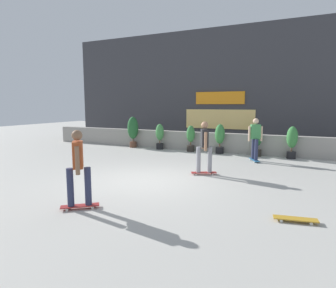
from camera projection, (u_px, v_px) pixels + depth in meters
The scene contains 13 objects.
ground_plane at pixel (147, 180), 8.46m from camera, with size 48.00×48.00×0.00m, color #B2AFA8.
planter_wall at pixel (207, 142), 13.79m from camera, with size 18.00×0.40×0.90m, color gray.
building_backdrop at pixel (228, 87), 17.01m from camera, with size 20.00×2.08×6.50m.
potted_plant_0 at pixel (133, 129), 14.94m from camera, with size 0.56×0.56×1.60m.
potted_plant_1 at pixel (160, 135), 14.32m from camera, with size 0.40×0.40×1.27m.
potted_plant_2 at pixel (191, 137), 13.64m from camera, with size 0.39×0.39×1.24m.
potted_plant_3 at pixel (220, 137), 13.04m from camera, with size 0.44×0.44×1.35m.
potted_plant_4 at pixel (257, 141), 12.37m from camera, with size 0.38×0.38×1.22m.
potted_plant_5 at pixel (292, 141), 11.79m from camera, with size 0.44×0.44×1.34m.
skater_by_wall_right at pixel (78, 166), 6.03m from camera, with size 0.75×0.66×1.70m.
skater_foreground at pixel (255, 138), 11.20m from camera, with size 0.53×0.81×1.70m.
skater_by_wall_left at pixel (204, 145), 9.05m from camera, with size 0.80×0.54×1.70m.
skateboard_near_camera at pixel (295, 219), 5.45m from camera, with size 0.82×0.34×0.08m.
Camera 1 is at (4.03, -7.21, 2.21)m, focal length 30.71 mm.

